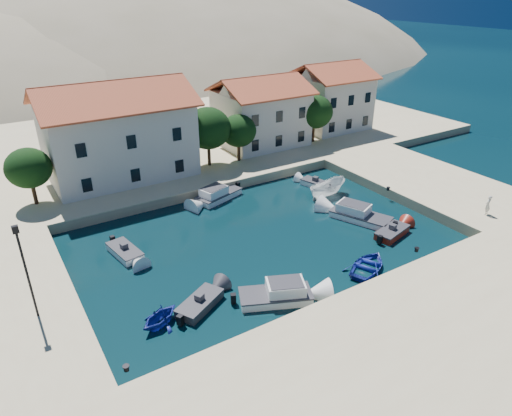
# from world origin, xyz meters

# --- Properties ---
(ground) EXTENTS (400.00, 400.00, 0.00)m
(ground) POSITION_xyz_m (0.00, 0.00, 0.00)
(ground) COLOR black
(ground) RESTS_ON ground
(quay_south) EXTENTS (52.00, 12.00, 1.00)m
(quay_south) POSITION_xyz_m (0.00, -6.00, 0.50)
(quay_south) COLOR #CBB88B
(quay_south) RESTS_ON ground
(quay_east) EXTENTS (11.00, 20.00, 1.00)m
(quay_east) POSITION_xyz_m (20.50, 10.00, 0.50)
(quay_east) COLOR #CBB88B
(quay_east) RESTS_ON ground
(quay_west) EXTENTS (8.00, 20.00, 1.00)m
(quay_west) POSITION_xyz_m (-19.00, 10.00, 0.50)
(quay_west) COLOR #CBB88B
(quay_west) RESTS_ON ground
(quay_north) EXTENTS (80.00, 36.00, 1.00)m
(quay_north) POSITION_xyz_m (2.00, 38.00, 0.50)
(quay_north) COLOR #CBB88B
(quay_north) RESTS_ON ground
(hills) EXTENTS (254.00, 176.00, 99.00)m
(hills) POSITION_xyz_m (20.64, 123.62, -23.40)
(hills) COLOR gray
(hills) RESTS_ON ground
(building_left) EXTENTS (14.70, 9.45, 9.70)m
(building_left) POSITION_xyz_m (-6.00, 28.00, 5.94)
(building_left) COLOR beige
(building_left) RESTS_ON quay_north
(building_mid) EXTENTS (10.50, 8.40, 8.30)m
(building_mid) POSITION_xyz_m (12.00, 29.00, 5.22)
(building_mid) COLOR beige
(building_mid) RESTS_ON quay_north
(building_right) EXTENTS (9.45, 8.40, 8.80)m
(building_right) POSITION_xyz_m (24.00, 30.00, 5.47)
(building_right) COLOR beige
(building_right) RESTS_ON quay_north
(trees) EXTENTS (37.30, 5.30, 6.45)m
(trees) POSITION_xyz_m (4.51, 25.46, 4.84)
(trees) COLOR #382314
(trees) RESTS_ON quay_north
(lamppost) EXTENTS (0.35, 0.25, 6.22)m
(lamppost) POSITION_xyz_m (-17.50, 8.00, 4.75)
(lamppost) COLOR black
(lamppost) RESTS_ON quay_west
(bollards) EXTENTS (29.36, 9.56, 0.30)m
(bollards) POSITION_xyz_m (2.80, 3.87, 1.15)
(bollards) COLOR black
(bollards) RESTS_ON ground
(motorboat_grey_sw) EXTENTS (3.86, 3.09, 1.25)m
(motorboat_grey_sw) POSITION_xyz_m (-8.26, 4.64, 0.30)
(motorboat_grey_sw) COLOR #38373D
(motorboat_grey_sw) RESTS_ON ground
(cabin_cruiser_south) EXTENTS (5.27, 3.86, 1.60)m
(cabin_cruiser_south) POSITION_xyz_m (-3.62, 2.61, 0.48)
(cabin_cruiser_south) COLOR white
(cabin_cruiser_south) RESTS_ON ground
(rowboat_south) EXTENTS (5.00, 4.36, 0.86)m
(rowboat_south) POSITION_xyz_m (4.37, 2.06, 0.00)
(rowboat_south) COLOR navy
(rowboat_south) RESTS_ON ground
(motorboat_red_se) EXTENTS (3.72, 2.33, 1.25)m
(motorboat_red_se) POSITION_xyz_m (9.69, 4.68, 0.30)
(motorboat_red_se) COLOR maroon
(motorboat_red_se) RESTS_ON ground
(cabin_cruiser_east) EXTENTS (4.08, 5.80, 1.60)m
(cabin_cruiser_east) POSITION_xyz_m (9.41, 8.17, 0.48)
(cabin_cruiser_east) COLOR white
(cabin_cruiser_east) RESTS_ON ground
(boat_east) EXTENTS (4.70, 2.17, 1.76)m
(boat_east) POSITION_xyz_m (10.23, 13.82, 0.00)
(boat_east) COLOR white
(boat_east) RESTS_ON ground
(motorboat_white_ne) EXTENTS (2.22, 3.31, 1.25)m
(motorboat_white_ne) POSITION_xyz_m (10.76, 16.37, 0.30)
(motorboat_white_ne) COLOR white
(motorboat_white_ne) RESTS_ON ground
(rowboat_west) EXTENTS (3.57, 3.38, 1.48)m
(rowboat_west) POSITION_xyz_m (-11.09, 4.45, 0.00)
(rowboat_west) COLOR navy
(rowboat_west) RESTS_ON ground
(motorboat_white_west) EXTENTS (2.14, 3.78, 1.25)m
(motorboat_white_west) POSITION_xyz_m (-10.45, 13.61, 0.30)
(motorboat_white_west) COLOR white
(motorboat_white_west) RESTS_ON ground
(cabin_cruiser_north) EXTENTS (5.22, 3.44, 1.60)m
(cabin_cruiser_north) POSITION_xyz_m (0.71, 19.00, 0.48)
(cabin_cruiser_north) COLOR white
(cabin_cruiser_north) RESTS_ON ground
(pedestrian) EXTENTS (0.73, 0.57, 1.78)m
(pedestrian) POSITION_xyz_m (18.11, 1.80, 1.89)
(pedestrian) COLOR silver
(pedestrian) RESTS_ON quay_east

